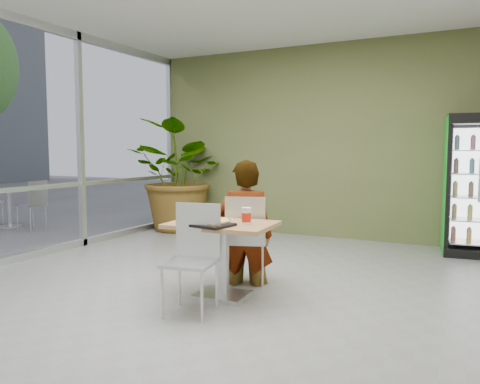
% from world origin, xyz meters
% --- Properties ---
extents(ground, '(7.00, 7.00, 0.00)m').
position_xyz_m(ground, '(0.00, 0.00, 0.00)').
color(ground, gray).
rests_on(ground, ground).
extents(room_envelope, '(6.00, 7.00, 3.20)m').
position_xyz_m(room_envelope, '(0.00, 0.00, 1.60)').
color(room_envelope, beige).
rests_on(room_envelope, ground).
extents(storefront_frame, '(0.10, 7.00, 3.20)m').
position_xyz_m(storefront_frame, '(-3.00, 0.00, 1.60)').
color(storefront_frame, silver).
rests_on(storefront_frame, ground).
extents(dining_table, '(1.05, 0.77, 0.75)m').
position_xyz_m(dining_table, '(0.13, -0.11, 0.54)').
color(dining_table, '#B0874B').
rests_on(dining_table, ground).
extents(chair_far, '(0.55, 0.55, 0.97)m').
position_xyz_m(chair_far, '(0.14, 0.40, 0.57)').
color(chair_far, silver).
rests_on(chair_far, ground).
extents(chair_near, '(0.50, 0.50, 0.98)m').
position_xyz_m(chair_near, '(0.08, -0.56, 0.57)').
color(chair_near, silver).
rests_on(chair_near, ground).
extents(seated_woman, '(0.71, 0.57, 1.66)m').
position_xyz_m(seated_woman, '(0.11, 0.45, 0.53)').
color(seated_woman, black).
rests_on(seated_woman, ground).
extents(pizza_plate, '(0.32, 0.24, 0.03)m').
position_xyz_m(pizza_plate, '(0.06, -0.01, 0.77)').
color(pizza_plate, silver).
rests_on(pizza_plate, dining_table).
extents(soda_cup, '(0.09, 0.09, 0.17)m').
position_xyz_m(soda_cup, '(0.40, -0.12, 0.83)').
color(soda_cup, silver).
rests_on(soda_cup, dining_table).
extents(napkin_stack, '(0.21, 0.21, 0.02)m').
position_xyz_m(napkin_stack, '(-0.19, -0.28, 0.76)').
color(napkin_stack, silver).
rests_on(napkin_stack, dining_table).
extents(cafeteria_tray, '(0.49, 0.39, 0.03)m').
position_xyz_m(cafeteria_tray, '(0.10, -0.34, 0.76)').
color(cafeteria_tray, black).
rests_on(cafeteria_tray, dining_table).
extents(beverage_fridge, '(0.96, 0.77, 1.95)m').
position_xyz_m(beverage_fridge, '(2.40, 3.11, 0.97)').
color(beverage_fridge, black).
rests_on(beverage_fridge, ground).
extents(potted_plant, '(2.22, 2.08, 2.00)m').
position_xyz_m(potted_plant, '(-2.38, 2.97, 1.00)').
color(potted_plant, '#366A2A').
rests_on(potted_plant, ground).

